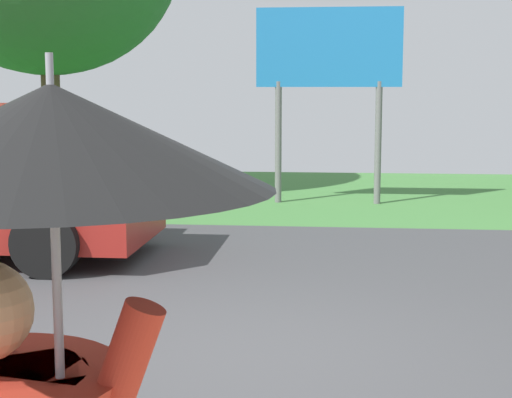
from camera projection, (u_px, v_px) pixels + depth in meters
ground_plane at (276, 276)px, 9.11m from camera, size 40.00×22.00×0.20m
roadside_billboard at (329, 62)px, 14.27m from camera, size 2.60×0.12×3.50m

